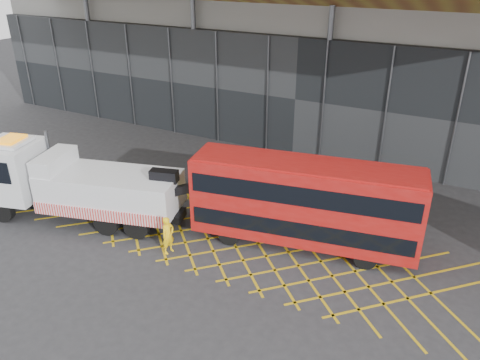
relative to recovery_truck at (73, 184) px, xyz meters
The scene contains 6 objects.
ground_plane 5.69m from the recovery_truck, 24.57° to the left, with size 120.00×120.00×0.00m, color #2A2A2C.
road_markings 9.33m from the recovery_truck, 14.05° to the left, with size 24.76×7.16×0.01m.
construction_building 22.78m from the recovery_truck, 71.84° to the left, with size 55.00×23.97×18.00m.
recovery_truck is the anchor object (origin of this frame).
bus_towed 11.93m from the recovery_truck, 15.36° to the left, with size 10.84×4.30×4.30m.
worker 6.33m from the recovery_truck, ahead, with size 0.68×0.45×1.87m, color yellow.
Camera 1 is at (12.99, -17.42, 12.71)m, focal length 35.00 mm.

